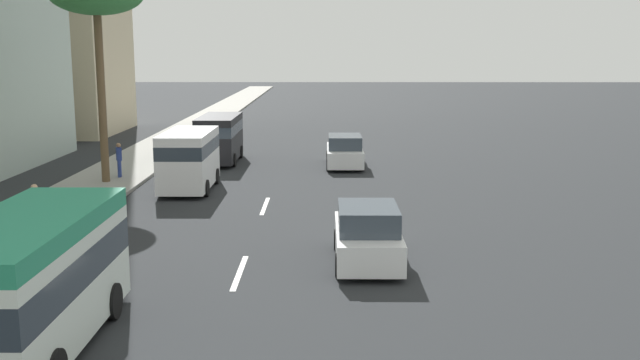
% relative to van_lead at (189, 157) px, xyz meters
% --- Properties ---
extents(ground_plane, '(198.00, 198.00, 0.00)m').
position_rel_van_lead_xyz_m(ground_plane, '(5.17, -3.58, -1.48)').
color(ground_plane, '#26282B').
extents(sidewalk_right, '(162.00, 3.73, 0.15)m').
position_rel_van_lead_xyz_m(sidewalk_right, '(5.17, 4.31, -1.40)').
color(sidewalk_right, '#9E9B93').
rests_on(sidewalk_right, ground_plane).
extents(lane_stripe_mid, '(3.20, 0.16, 0.01)m').
position_rel_van_lead_xyz_m(lane_stripe_mid, '(-12.01, -3.58, -1.47)').
color(lane_stripe_mid, silver).
rests_on(lane_stripe_mid, ground_plane).
extents(lane_stripe_far, '(3.20, 0.16, 0.01)m').
position_rel_van_lead_xyz_m(lane_stripe_far, '(-3.33, -3.58, -1.47)').
color(lane_stripe_far, silver).
rests_on(lane_stripe_far, ground_plane).
extents(van_lead, '(4.88, 2.11, 2.59)m').
position_rel_van_lead_xyz_m(van_lead, '(0.00, 0.00, 0.00)').
color(van_lead, white).
rests_on(van_lead, ground_plane).
extents(car_second, '(4.33, 1.91, 1.72)m').
position_rel_van_lead_xyz_m(car_second, '(-10.98, -7.20, -0.67)').
color(car_second, white).
rests_on(car_second, ground_plane).
extents(minibus_third, '(6.41, 2.44, 2.83)m').
position_rel_van_lead_xyz_m(minibus_third, '(-17.35, 0.03, 0.08)').
color(minibus_third, silver).
rests_on(minibus_third, ground_plane).
extents(car_fourth, '(4.63, 1.92, 1.68)m').
position_rel_van_lead_xyz_m(car_fourth, '(6.50, -7.00, -0.69)').
color(car_fourth, white).
rests_on(car_fourth, ground_plane).
extents(van_fifth, '(5.29, 2.11, 2.55)m').
position_rel_van_lead_xyz_m(van_fifth, '(7.90, -0.20, -0.02)').
color(van_fifth, black).
rests_on(van_fifth, ground_plane).
extents(pedestrian_near_lamp, '(0.34, 0.39, 1.67)m').
position_rel_van_lead_xyz_m(pedestrian_near_lamp, '(-8.36, 3.48, -0.41)').
color(pedestrian_near_lamp, '#333338').
rests_on(pedestrian_near_lamp, sidewalk_right).
extents(pedestrian_mid_block, '(0.38, 0.33, 1.63)m').
position_rel_van_lead_xyz_m(pedestrian_mid_block, '(2.40, 3.76, -0.44)').
color(pedestrian_mid_block, navy).
rests_on(pedestrian_mid_block, sidewalk_right).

